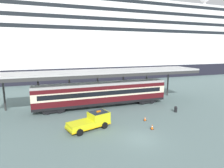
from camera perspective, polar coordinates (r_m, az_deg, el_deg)
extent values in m
plane|color=slate|center=(21.26, 8.54, -16.13)|extent=(400.00, 400.00, 0.00)
cube|color=black|center=(70.57, -1.58, 4.40)|extent=(155.36, 25.44, 4.17)
cube|color=white|center=(70.19, -1.61, 10.06)|extent=(155.36, 25.44, 9.73)
cube|color=white|center=(70.43, -1.64, 15.20)|extent=(142.93, 23.40, 2.90)
cube|color=black|center=(59.50, 1.92, 16.22)|extent=(136.71, 0.12, 1.04)
cube|color=white|center=(70.73, -1.65, 17.54)|extent=(137.21, 22.47, 2.90)
cube|color=black|center=(60.30, 1.76, 18.93)|extent=(131.24, 0.12, 1.04)
cube|color=white|center=(71.15, -1.66, 19.86)|extent=(131.49, 21.53, 2.90)
cube|color=black|center=(61.22, 1.61, 21.55)|extent=(125.78, 0.12, 1.04)
cube|color=white|center=(71.69, -1.68, 22.15)|extent=(125.78, 20.59, 2.90)
cube|color=black|center=(62.27, 1.46, 24.09)|extent=(120.31, 0.12, 1.04)
cylinder|color=white|center=(94.84, 26.07, 20.21)|extent=(1.00, 1.00, 3.49)
cube|color=#B4B4B4|center=(31.14, -3.20, 3.83)|extent=(34.94, 6.01, 0.25)
cube|color=#313131|center=(28.43, -1.56, 2.45)|extent=(34.94, 0.20, 0.50)
cylinder|color=#313131|center=(33.60, -29.88, -2.28)|extent=(0.28, 0.28, 5.77)
cylinder|color=#313131|center=(33.01, -21.35, -1.80)|extent=(0.28, 0.28, 5.77)
cylinder|color=#313131|center=(33.18, -12.72, -1.28)|extent=(0.28, 0.28, 5.77)
cylinder|color=#313131|center=(34.08, -4.36, -0.74)|extent=(0.28, 0.28, 5.77)
cylinder|color=#313131|center=(35.67, 3.40, -0.23)|extent=(0.28, 0.28, 5.77)
cylinder|color=#313131|center=(37.85, 10.39, 0.24)|extent=(0.28, 0.28, 5.77)
cylinder|color=#313131|center=(40.53, 16.54, 0.64)|extent=(0.28, 0.28, 5.77)
cube|color=black|center=(31.64, -2.85, -5.39)|extent=(21.93, 2.80, 0.40)
cube|color=#470F14|center=(31.47, -2.86, -4.25)|extent=(21.93, 2.80, 0.90)
cube|color=beige|center=(31.22, -2.88, -2.39)|extent=(21.93, 2.80, 1.20)
cube|color=black|center=(29.94, -2.13, -2.84)|extent=(20.17, 0.08, 0.72)
cube|color=#470F14|center=(31.04, -2.89, -0.77)|extent=(21.93, 2.80, 0.60)
cube|color=#A7A7A7|center=(30.95, -2.90, 0.10)|extent=(21.93, 2.69, 0.36)
cube|color=black|center=(30.58, -17.29, -7.21)|extent=(3.20, 2.35, 0.50)
cylinder|color=black|center=(29.46, -18.96, -8.04)|extent=(0.84, 0.12, 0.84)
cylinder|color=black|center=(29.50, -15.43, -7.82)|extent=(0.84, 0.12, 0.84)
cube|color=black|center=(34.73, 9.79, -4.78)|extent=(3.20, 2.35, 0.50)
cylinder|color=black|center=(33.32, 9.41, -5.47)|extent=(0.84, 0.12, 0.84)
cylinder|color=black|center=(34.20, 12.07, -5.15)|extent=(0.84, 0.12, 0.84)
cube|color=yellow|center=(23.30, -7.14, -12.07)|extent=(5.56, 3.44, 0.36)
cube|color=#F2B20C|center=(23.35, -7.13, -12.37)|extent=(5.56, 3.46, 0.12)
cube|color=yellow|center=(23.73, -4.07, -9.70)|extent=(2.75, 2.51, 1.10)
cube|color=#19232D|center=(23.61, -4.08, -8.91)|extent=(2.53, 2.37, 0.44)
cube|color=orange|center=(23.52, -4.09, -8.26)|extent=(0.59, 0.36, 0.16)
cube|color=yellow|center=(22.72, -9.49, -11.76)|extent=(3.35, 2.69, 0.36)
cylinder|color=black|center=(24.95, -4.88, -10.92)|extent=(0.84, 0.47, 0.80)
cylinder|color=black|center=(23.38, -2.25, -12.39)|extent=(0.84, 0.47, 0.80)
cylinder|color=black|center=(23.52, -11.97, -12.48)|extent=(0.84, 0.47, 0.80)
cylinder|color=black|center=(21.86, -9.72, -14.23)|extent=(0.84, 0.47, 0.80)
cube|color=black|center=(23.80, 12.01, -13.19)|extent=(0.36, 0.36, 0.04)
cone|color=#EA590F|center=(23.68, 12.04, -12.49)|extent=(0.30, 0.30, 0.59)
cylinder|color=white|center=(23.67, 12.04, -12.43)|extent=(0.17, 0.17, 0.08)
cube|color=black|center=(26.30, 9.93, -10.78)|extent=(0.36, 0.36, 0.04)
cone|color=#EA590F|center=(26.19, 9.95, -10.17)|extent=(0.30, 0.30, 0.56)
cylinder|color=white|center=(26.18, 9.95, -10.12)|extent=(0.17, 0.17, 0.08)
cylinder|color=black|center=(30.68, 18.70, -7.43)|extent=(0.44, 0.44, 0.70)
sphere|color=black|center=(30.57, 18.74, -6.77)|extent=(0.48, 0.48, 0.48)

